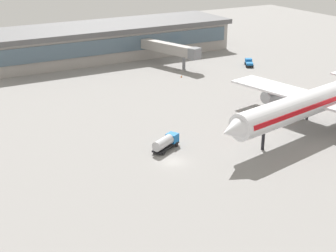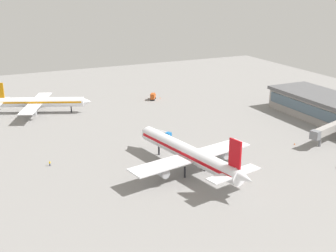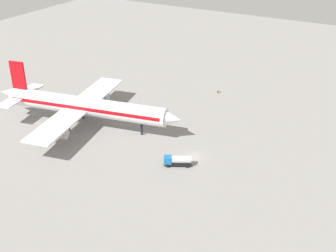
% 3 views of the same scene
% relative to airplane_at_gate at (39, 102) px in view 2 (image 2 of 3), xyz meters
% --- Properties ---
extents(ground, '(288.00, 288.00, 0.00)m').
position_rel_airplane_at_gate_xyz_m(ground, '(-50.70, -31.97, -5.07)').
color(ground, gray).
extents(airplane_at_gate, '(36.00, 43.54, 13.94)m').
position_rel_airplane_at_gate_xyz_m(airplane_at_gate, '(0.00, 0.00, 0.00)').
color(airplane_at_gate, white).
rests_on(airplane_at_gate, ground).
extents(airplane_taxiing, '(52.95, 42.99, 16.21)m').
position_rel_airplane_at_gate_xyz_m(airplane_taxiing, '(-83.29, -31.63, 0.82)').
color(airplane_taxiing, white).
rests_on(airplane_taxiing, ground).
extents(catering_truck, '(5.75, 4.59, 3.30)m').
position_rel_airplane_at_gate_xyz_m(catering_truck, '(-0.21, -54.87, -3.37)').
color(catering_truck, black).
rests_on(catering_truck, ground).
extents(fuel_truck, '(6.45, 4.64, 2.50)m').
position_rel_airplane_at_gate_xyz_m(fuel_truck, '(-52.14, -37.16, -3.68)').
color(fuel_truck, black).
rests_on(fuel_truck, ground).
extents(ground_crew_worker, '(0.50, 0.54, 1.67)m').
position_rel_airplane_at_gate_xyz_m(ground_crew_worker, '(-61.11, 6.82, -4.22)').
color(ground_crew_worker, '#1E2338').
rests_on(ground_crew_worker, ground).
extents(jet_bridge, '(9.14, 21.58, 6.74)m').
position_rel_airplane_at_gate_xyz_m(jet_bridge, '(-82.71, -88.81, 0.07)').
color(jet_bridge, '#9E9993').
rests_on(jet_bridge, ground).
extents(safety_cone_near_gate, '(0.44, 0.44, 0.60)m').
position_rel_airplane_at_gate_xyz_m(safety_cone_near_gate, '(0.41, -59.01, -4.77)').
color(safety_cone_near_gate, '#EA590C').
rests_on(safety_cone_near_gate, ground).
extents(safety_cone_mid_apron, '(0.44, 0.44, 0.60)m').
position_rel_airplane_at_gate_xyz_m(safety_cone_mid_apron, '(-79.24, -76.82, -4.77)').
color(safety_cone_mid_apron, '#EA590C').
rests_on(safety_cone_mid_apron, ground).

